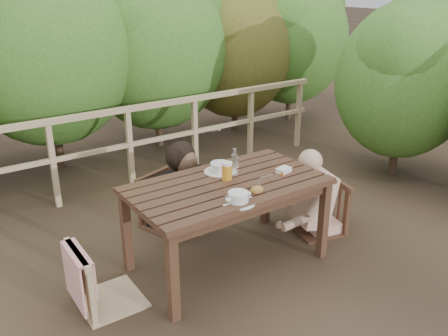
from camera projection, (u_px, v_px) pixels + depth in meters
ground at (227, 262)px, 4.32m from camera, size 60.00×60.00×0.00m
table at (227, 224)px, 4.18m from camera, size 1.66×0.93×0.77m
chair_left at (105, 246)px, 3.62m from camera, size 0.50×0.50×1.00m
chair_far at (169, 180)px, 4.78m from camera, size 0.63×0.63×1.01m
chair_right at (320, 186)px, 4.70m from camera, size 0.59×0.59×0.97m
woman at (167, 160)px, 4.71m from camera, size 0.77×0.85×1.43m
diner_right at (324, 163)px, 4.63m from camera, size 0.84×0.74×1.43m
railing at (130, 148)px, 5.65m from camera, size 5.60×0.10×1.01m
hedge_row at (112, 17)px, 6.26m from camera, size 6.60×1.60×3.80m
soup_near at (238, 198)px, 3.69m from camera, size 0.27×0.27×0.09m
soup_far at (220, 168)px, 4.25m from camera, size 0.29×0.29×0.10m
bread_roll at (257, 190)px, 3.84m from camera, size 0.12×0.09×0.07m
beer_glass at (227, 172)px, 4.06m from camera, size 0.09×0.09×0.17m
bottle at (234, 164)px, 4.10m from camera, size 0.07×0.07×0.27m
tumbler at (259, 187)px, 3.89m from camera, size 0.07×0.07×0.08m
butter_tub at (284, 171)px, 4.23m from camera, size 0.15×0.12×0.06m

